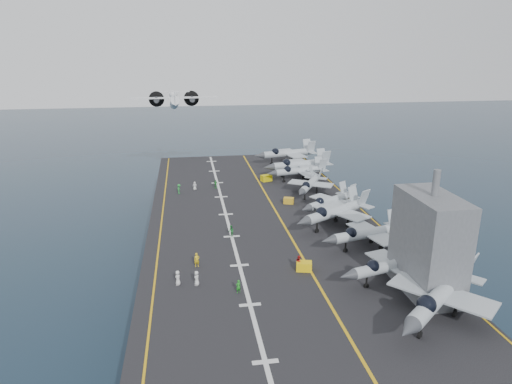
{
  "coord_description": "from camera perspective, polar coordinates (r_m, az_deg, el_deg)",
  "views": [
    {
      "loc": [
        -12.35,
        -75.03,
        38.14
      ],
      "look_at": [
        0.0,
        4.0,
        13.0
      ],
      "focal_mm": 32.0,
      "sensor_mm": 36.0,
      "label": 1
    }
  ],
  "objects": [
    {
      "name": "ground",
      "position": [
        85.07,
        0.42,
        -9.19
      ],
      "size": [
        500.0,
        500.0,
        0.0
      ],
      "primitive_type": "plane",
      "color": "#142135",
      "rests_on": "ground"
    },
    {
      "name": "hull",
      "position": [
        82.95,
        0.43,
        -6.1
      ],
      "size": [
        36.0,
        90.0,
        10.0
      ],
      "primitive_type": "cube",
      "color": "#56595E",
      "rests_on": "ground"
    },
    {
      "name": "flight_deck",
      "position": [
        81.01,
        0.44,
        -2.73
      ],
      "size": [
        38.0,
        92.0,
        0.4
      ],
      "primitive_type": "cube",
      "color": "black",
      "rests_on": "hull"
    },
    {
      "name": "foul_line",
      "position": [
        81.45,
        2.52,
        -2.47
      ],
      "size": [
        0.35,
        90.0,
        0.02
      ],
      "primitive_type": "cube",
      "color": "gold",
      "rests_on": "flight_deck"
    },
    {
      "name": "landing_centerline",
      "position": [
        80.24,
        -3.8,
        -2.8
      ],
      "size": [
        0.5,
        90.0,
        0.02
      ],
      "primitive_type": "cube",
      "color": "silver",
      "rests_on": "flight_deck"
    },
    {
      "name": "deck_edge_port",
      "position": [
        80.12,
        -11.67,
        -3.17
      ],
      "size": [
        0.25,
        90.0,
        0.02
      ],
      "primitive_type": "cube",
      "color": "gold",
      "rests_on": "flight_deck"
    },
    {
      "name": "deck_edge_stbd",
      "position": [
        85.73,
        12.74,
        -1.86
      ],
      "size": [
        0.25,
        90.0,
        0.02
      ],
      "primitive_type": "cube",
      "color": "gold",
      "rests_on": "flight_deck"
    },
    {
      "name": "island_superstructure",
      "position": [
        56.44,
        20.91,
        -4.78
      ],
      "size": [
        5.0,
        10.0,
        15.0
      ],
      "primitive_type": null,
      "color": "#56595E",
      "rests_on": "flight_deck"
    },
    {
      "name": "fighter_jet_0",
      "position": [
        53.24,
        21.92,
        -11.79
      ],
      "size": [
        19.71,
        19.1,
        5.73
      ],
      "primitive_type": null,
      "color": "#9297A0",
      "rests_on": "flight_deck"
    },
    {
      "name": "fighter_jet_1",
      "position": [
        59.38,
        16.67,
        -8.68
      ],
      "size": [
        15.3,
        12.13,
        4.67
      ],
      "primitive_type": null,
      "color": "#9199A1",
      "rests_on": "flight_deck"
    },
    {
      "name": "fighter_jet_2",
      "position": [
        68.17,
        13.93,
        -4.9
      ],
      "size": [
        15.77,
        12.39,
        4.84
      ],
      "primitive_type": null,
      "color": "#9AA3AB",
      "rests_on": "flight_deck"
    },
    {
      "name": "fighter_jet_3",
      "position": [
        75.09,
        9.95,
        -2.3
      ],
      "size": [
        18.71,
        16.88,
        5.41
      ],
      "primitive_type": null,
      "color": "#9BA4AA",
      "rests_on": "flight_deck"
    },
    {
      "name": "fighter_jet_4",
      "position": [
        81.41,
        9.28,
        -1.03
      ],
      "size": [
        15.66,
        14.34,
        4.53
      ],
      "primitive_type": null,
      "color": "#A0A8B0",
      "rests_on": "flight_deck"
    },
    {
      "name": "fighter_jet_5",
      "position": [
        90.94,
        6.76,
        1.08
      ],
      "size": [
        14.31,
        15.89,
        4.6
      ],
      "primitive_type": null,
      "color": "#959CA6",
      "rests_on": "flight_deck"
    },
    {
      "name": "fighter_jet_6",
      "position": [
        100.45,
        5.54,
        2.75
      ],
      "size": [
        15.21,
        11.56,
        4.78
      ],
      "primitive_type": null,
      "color": "#A1A8B3",
      "rests_on": "flight_deck"
    },
    {
      "name": "fighter_jet_7",
      "position": [
        104.61,
        5.61,
        3.56
      ],
      "size": [
        17.78,
        13.6,
        5.56
      ],
      "primitive_type": null,
      "color": "#959BA3",
      "rests_on": "flight_deck"
    },
    {
      "name": "fighter_jet_8",
      "position": [
        115.64,
        4.06,
        4.95
      ],
      "size": [
        17.94,
        13.78,
        5.59
      ],
      "primitive_type": null,
      "color": "gray",
      "rests_on": "flight_deck"
    },
    {
      "name": "tow_cart_a",
      "position": [
        60.73,
        6.03,
        -9.2
      ],
      "size": [
        2.27,
        1.76,
        1.2
      ],
      "primitive_type": null,
      "color": "yellow",
      "rests_on": "flight_deck"
    },
    {
      "name": "tow_cart_b",
      "position": [
        85.74,
        4.11,
        -1.08
      ],
      "size": [
        2.17,
        1.78,
        1.12
      ],
      "primitive_type": null,
      "color": "gold",
      "rests_on": "flight_deck"
    },
    {
      "name": "tow_cart_c",
      "position": [
        100.1,
        1.3,
        1.76
      ],
      "size": [
        2.6,
        2.12,
        1.35
      ],
      "primitive_type": null,
      "color": "#D1BF08",
      "rests_on": "flight_deck"
    },
    {
      "name": "crew_0",
      "position": [
        57.64,
        -9.75,
        -10.53
      ],
      "size": [
        0.89,
        1.22,
        1.89
      ],
      "primitive_type": "imported",
      "color": "silver",
      "rests_on": "flight_deck"
    },
    {
      "name": "crew_1",
      "position": [
        61.71,
        -7.41,
        -8.41
      ],
      "size": [
        1.27,
        0.93,
        1.95
      ],
      "primitive_type": "imported",
      "color": "yellow",
      "rests_on": "flight_deck"
    },
    {
      "name": "crew_2",
      "position": [
        70.67,
        -3.13,
        -4.89
      ],
      "size": [
        0.96,
        1.23,
        1.82
      ],
      "primitive_type": "imported",
      "color": "#227B32",
      "rests_on": "flight_deck"
    },
    {
      "name": "crew_3",
      "position": [
        92.63,
        -9.59,
        0.4
      ],
      "size": [
        1.01,
        1.3,
        1.93
      ],
      "primitive_type": "imported",
      "color": "green",
      "rests_on": "flight_deck"
    },
    {
      "name": "crew_4",
      "position": [
        95.17,
        -5.1,
        1.02
      ],
      "size": [
        1.34,
        1.27,
        1.86
      ],
      "primitive_type": "imported",
      "color": "#268C33",
      "rests_on": "flight_deck"
    },
    {
      "name": "crew_5",
      "position": [
        94.51,
        -7.67,
        0.77
      ],
      "size": [
        1.15,
        0.87,
        1.75
      ],
      "primitive_type": "imported",
      "color": "silver",
      "rests_on": "flight_deck"
    },
    {
      "name": "crew_6",
      "position": [
        55.26,
        -2.22,
        -11.7
      ],
      "size": [
        1.19,
        1.02,
        1.67
      ],
      "primitive_type": "imported",
      "color": "#1D8E20",
      "rests_on": "flight_deck"
    },
    {
      "name": "crew_7",
      "position": [
        60.8,
        5.38,
        -8.75
      ],
      "size": [
        0.87,
        1.23,
        1.95
      ],
      "primitive_type": "imported",
      "color": "#B21919",
      "rests_on": "flight_deck"
    },
    {
      "name": "transport_plane",
      "position": [
        133.41,
        -10.14,
        10.92
      ],
      "size": [
        25.01,
        17.68,
        5.73
      ],
      "primitive_type": null,
      "color": "silver"
    },
    {
      "name": "crew_8",
      "position": [
        57.23,
        -7.43,
        -10.63
      ],
      "size": [
        0.89,
        1.22,
        1.89
      ],
      "primitive_type": "imported",
      "color": "silver",
      "rests_on": "flight_deck"
    }
  ]
}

